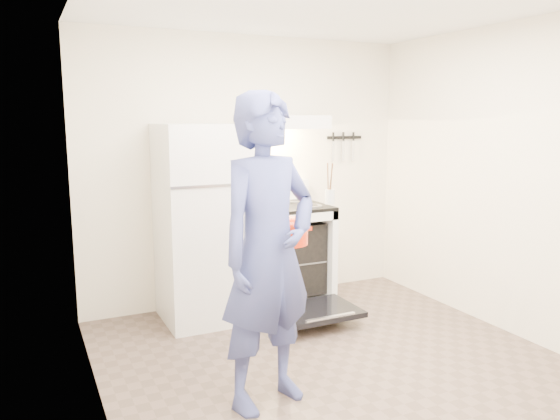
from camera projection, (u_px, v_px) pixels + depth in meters
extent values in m
plane|color=brown|center=(348.00, 373.00, 3.79)|extent=(3.60, 3.60, 0.00)
cube|color=beige|center=(249.00, 171.00, 5.18)|extent=(3.20, 0.02, 2.50)
cube|color=silver|center=(202.00, 224.00, 4.69)|extent=(0.70, 0.70, 1.70)
cube|color=silver|center=(285.00, 257.00, 5.12)|extent=(0.76, 0.65, 0.92)
cube|color=black|center=(285.00, 207.00, 5.04)|extent=(0.76, 0.65, 0.03)
cube|color=silver|center=(272.00, 191.00, 5.27)|extent=(0.76, 0.07, 0.20)
cube|color=black|center=(316.00, 311.00, 4.64)|extent=(0.70, 0.54, 0.04)
cube|color=slate|center=(285.00, 259.00, 5.12)|extent=(0.60, 0.52, 0.01)
cube|color=silver|center=(282.00, 122.00, 4.98)|extent=(0.76, 0.50, 0.12)
cube|color=black|center=(344.00, 137.00, 5.56)|extent=(0.40, 0.02, 0.03)
cylinder|color=#846A4C|center=(289.00, 256.00, 5.19)|extent=(0.32, 0.32, 0.02)
cylinder|color=silver|center=(330.00, 197.00, 4.92)|extent=(0.10, 0.10, 0.13)
imported|color=navy|center=(268.00, 253.00, 3.26)|extent=(0.80, 0.64, 1.91)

